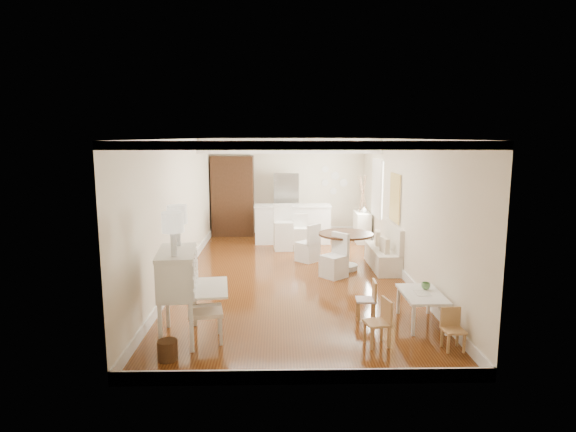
{
  "coord_description": "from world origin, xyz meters",
  "views": [
    {
      "loc": [
        -0.29,
        -9.68,
        2.84
      ],
      "look_at": [
        -0.08,
        0.3,
        1.19
      ],
      "focal_mm": 30.0,
      "sensor_mm": 36.0,
      "label": 1
    }
  ],
  "objects_px": {
    "pantry_cabinet": "(233,196)",
    "fridge": "(298,204)",
    "wicker_basket": "(168,350)",
    "sideboard": "(362,227)",
    "dining_table": "(345,251)",
    "bar_stool_left": "(283,227)",
    "slip_chair_near": "(334,256)",
    "secretary_bureau": "(178,295)",
    "kids_chair_a": "(377,322)",
    "kids_table": "(421,308)",
    "kids_chair_b": "(366,299)",
    "gustavian_armchair": "(205,310)",
    "breakfast_counter": "(293,224)",
    "kids_chair_c": "(453,330)",
    "slip_chair_far": "(308,242)",
    "bar_stool_right": "(301,232)"
  },
  "relations": [
    {
      "from": "dining_table",
      "to": "breakfast_counter",
      "type": "relative_size",
      "value": 0.57
    },
    {
      "from": "wicker_basket",
      "to": "sideboard",
      "type": "height_order",
      "value": "sideboard"
    },
    {
      "from": "fridge",
      "to": "dining_table",
      "type": "bearing_deg",
      "value": -77.01
    },
    {
      "from": "kids_chair_c",
      "to": "fridge",
      "type": "relative_size",
      "value": 0.32
    },
    {
      "from": "kids_chair_c",
      "to": "sideboard",
      "type": "height_order",
      "value": "sideboard"
    },
    {
      "from": "wicker_basket",
      "to": "pantry_cabinet",
      "type": "relative_size",
      "value": 0.11
    },
    {
      "from": "dining_table",
      "to": "breakfast_counter",
      "type": "distance_m",
      "value": 2.9
    },
    {
      "from": "bar_stool_left",
      "to": "bar_stool_right",
      "type": "distance_m",
      "value": 0.47
    },
    {
      "from": "gustavian_armchair",
      "to": "kids_table",
      "type": "relative_size",
      "value": 0.9
    },
    {
      "from": "kids_chair_c",
      "to": "bar_stool_left",
      "type": "bearing_deg",
      "value": 107.36
    },
    {
      "from": "kids_chair_c",
      "to": "sideboard",
      "type": "xyz_separation_m",
      "value": [
        -0.06,
        6.79,
        0.12
      ]
    },
    {
      "from": "dining_table",
      "to": "slip_chair_near",
      "type": "relative_size",
      "value": 1.29
    },
    {
      "from": "kids_chair_a",
      "to": "sideboard",
      "type": "relative_size",
      "value": 0.78
    },
    {
      "from": "wicker_basket",
      "to": "dining_table",
      "type": "relative_size",
      "value": 0.22
    },
    {
      "from": "slip_chair_near",
      "to": "sideboard",
      "type": "height_order",
      "value": "slip_chair_near"
    },
    {
      "from": "pantry_cabinet",
      "to": "fridge",
      "type": "height_order",
      "value": "pantry_cabinet"
    },
    {
      "from": "slip_chair_near",
      "to": "dining_table",
      "type": "bearing_deg",
      "value": 110.55
    },
    {
      "from": "wicker_basket",
      "to": "breakfast_counter",
      "type": "distance_m",
      "value": 7.18
    },
    {
      "from": "wicker_basket",
      "to": "slip_chair_far",
      "type": "xyz_separation_m",
      "value": [
        2.1,
        4.95,
        0.31
      ]
    },
    {
      "from": "gustavian_armchair",
      "to": "wicker_basket",
      "type": "distance_m",
      "value": 0.78
    },
    {
      "from": "secretary_bureau",
      "to": "kids_chair_a",
      "type": "distance_m",
      "value": 2.79
    },
    {
      "from": "fridge",
      "to": "bar_stool_right",
      "type": "bearing_deg",
      "value": -90.34
    },
    {
      "from": "kids_chair_b",
      "to": "kids_chair_c",
      "type": "relative_size",
      "value": 1.1
    },
    {
      "from": "slip_chair_far",
      "to": "breakfast_counter",
      "type": "relative_size",
      "value": 0.43
    },
    {
      "from": "slip_chair_near",
      "to": "bar_stool_left",
      "type": "relative_size",
      "value": 0.78
    },
    {
      "from": "dining_table",
      "to": "bar_stool_right",
      "type": "relative_size",
      "value": 1.29
    },
    {
      "from": "breakfast_counter",
      "to": "bar_stool_right",
      "type": "relative_size",
      "value": 2.27
    },
    {
      "from": "kids_table",
      "to": "dining_table",
      "type": "distance_m",
      "value": 3.2
    },
    {
      "from": "slip_chair_near",
      "to": "breakfast_counter",
      "type": "xyz_separation_m",
      "value": [
        -0.74,
        3.28,
        0.06
      ]
    },
    {
      "from": "sideboard",
      "to": "kids_chair_b",
      "type": "bearing_deg",
      "value": -98.59
    },
    {
      "from": "kids_table",
      "to": "kids_chair_b",
      "type": "relative_size",
      "value": 1.57
    },
    {
      "from": "kids_chair_a",
      "to": "kids_chair_b",
      "type": "bearing_deg",
      "value": 166.45
    },
    {
      "from": "gustavian_armchair",
      "to": "slip_chair_far",
      "type": "height_order",
      "value": "gustavian_armchair"
    },
    {
      "from": "secretary_bureau",
      "to": "kids_table",
      "type": "relative_size",
      "value": 1.31
    },
    {
      "from": "bar_stool_left",
      "to": "kids_chair_c",
      "type": "bearing_deg",
      "value": -74.02
    },
    {
      "from": "kids_chair_c",
      "to": "bar_stool_left",
      "type": "relative_size",
      "value": 0.49
    },
    {
      "from": "kids_chair_c",
      "to": "pantry_cabinet",
      "type": "bearing_deg",
      "value": 111.79
    },
    {
      "from": "kids_table",
      "to": "breakfast_counter",
      "type": "distance_m",
      "value": 6.08
    },
    {
      "from": "gustavian_armchair",
      "to": "kids_chair_b",
      "type": "bearing_deg",
      "value": -81.9
    },
    {
      "from": "kids_chair_b",
      "to": "slip_chair_far",
      "type": "height_order",
      "value": "slip_chair_far"
    },
    {
      "from": "wicker_basket",
      "to": "kids_chair_b",
      "type": "distance_m",
      "value": 3.13
    },
    {
      "from": "gustavian_armchair",
      "to": "bar_stool_right",
      "type": "xyz_separation_m",
      "value": [
        1.6,
        5.48,
        0.01
      ]
    },
    {
      "from": "slip_chair_near",
      "to": "fridge",
      "type": "xyz_separation_m",
      "value": [
        -0.54,
        4.33,
        0.45
      ]
    },
    {
      "from": "bar_stool_left",
      "to": "pantry_cabinet",
      "type": "distance_m",
      "value": 2.47
    },
    {
      "from": "wicker_basket",
      "to": "bar_stool_right",
      "type": "distance_m",
      "value": 6.41
    },
    {
      "from": "wicker_basket",
      "to": "sideboard",
      "type": "bearing_deg",
      "value": 62.04
    },
    {
      "from": "bar_stool_right",
      "to": "pantry_cabinet",
      "type": "height_order",
      "value": "pantry_cabinet"
    },
    {
      "from": "kids_table",
      "to": "kids_chair_b",
      "type": "xyz_separation_m",
      "value": [
        -0.81,
        0.25,
        0.07
      ]
    },
    {
      "from": "secretary_bureau",
      "to": "wicker_basket",
      "type": "xyz_separation_m",
      "value": [
        -0.02,
        -0.65,
        -0.52
      ]
    },
    {
      "from": "secretary_bureau",
      "to": "bar_stool_right",
      "type": "distance_m",
      "value": 5.78
    }
  ]
}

